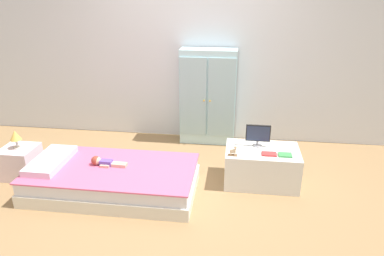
% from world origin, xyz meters
% --- Properties ---
extents(ground_plane, '(10.00, 10.00, 0.02)m').
position_xyz_m(ground_plane, '(0.00, 0.00, -0.01)').
color(ground_plane, '#99754C').
extents(back_wall, '(6.40, 0.05, 2.70)m').
position_xyz_m(back_wall, '(0.00, 1.57, 1.35)').
color(back_wall, silver).
rests_on(back_wall, ground_plane).
extents(bed, '(1.76, 0.92, 0.28)m').
position_xyz_m(bed, '(-0.67, -0.05, 0.14)').
color(bed, silver).
rests_on(bed, ground_plane).
extents(pillow, '(0.32, 0.66, 0.07)m').
position_xyz_m(pillow, '(-1.35, -0.05, 0.32)').
color(pillow, silver).
rests_on(pillow, bed).
extents(doll, '(0.39, 0.14, 0.10)m').
position_xyz_m(doll, '(-0.79, -0.01, 0.32)').
color(doll, '#6B4CB2').
rests_on(doll, bed).
extents(nightstand, '(0.38, 0.38, 0.35)m').
position_xyz_m(nightstand, '(-1.84, 0.13, 0.18)').
color(nightstand, silver).
rests_on(nightstand, ground_plane).
extents(table_lamp, '(0.12, 0.12, 0.21)m').
position_xyz_m(table_lamp, '(-1.84, 0.13, 0.50)').
color(table_lamp, '#B7B2AD').
rests_on(table_lamp, nightstand).
extents(wardrobe, '(0.75, 0.31, 1.30)m').
position_xyz_m(wardrobe, '(0.22, 1.39, 0.65)').
color(wardrobe, silver).
rests_on(wardrobe, ground_plane).
extents(tv_stand, '(0.80, 0.53, 0.40)m').
position_xyz_m(tv_stand, '(0.92, 0.34, 0.20)').
color(tv_stand, silver).
rests_on(tv_stand, ground_plane).
extents(tv_monitor, '(0.27, 0.10, 0.25)m').
position_xyz_m(tv_monitor, '(0.86, 0.43, 0.54)').
color(tv_monitor, '#99999E').
rests_on(tv_monitor, tv_stand).
extents(rocking_horse_toy, '(0.09, 0.04, 0.11)m').
position_xyz_m(rocking_horse_toy, '(0.60, 0.16, 0.45)').
color(rocking_horse_toy, '#8E6642').
rests_on(rocking_horse_toy, tv_stand).
extents(book_red, '(0.15, 0.10, 0.02)m').
position_xyz_m(book_red, '(0.98, 0.22, 0.41)').
color(book_red, '#CC3838').
rests_on(book_red, tv_stand).
extents(book_green, '(0.14, 0.10, 0.02)m').
position_xyz_m(book_green, '(1.14, 0.22, 0.41)').
color(book_green, '#429E51').
rests_on(book_green, tv_stand).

